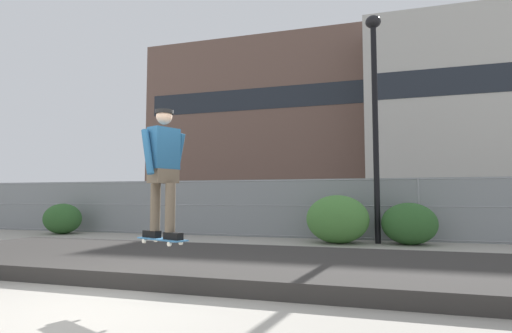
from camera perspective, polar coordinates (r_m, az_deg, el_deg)
ground_plane at (r=5.26m, az=-21.93°, el=-18.23°), size 120.00×120.00×0.00m
gravel_berm at (r=7.57m, az=-8.37°, el=-13.18°), size 11.21×3.69×0.24m
skateboard at (r=5.38m, az=-13.14°, el=-10.02°), size 0.81×0.50×0.07m
skater at (r=5.37m, az=-12.96°, el=0.30°), size 0.70×0.62×1.69m
chain_fence at (r=13.00m, az=2.62°, el=-5.89°), size 25.93×0.06×1.85m
street_lamp at (r=12.11m, az=16.45°, el=9.18°), size 0.44×0.44×6.52m
parked_car_near at (r=17.12m, az=-7.19°, el=-5.79°), size 4.54×2.24×1.66m
parked_car_mid at (r=15.77m, az=17.01°, el=-5.77°), size 4.50×2.14×1.66m
library_building at (r=53.36m, az=2.55°, el=5.18°), size 29.12×14.96×20.16m
office_block at (r=47.79m, az=28.72°, el=5.75°), size 22.06×15.96×18.39m
shrub_left at (r=15.75m, az=-25.70°, el=-6.67°), size 1.37×1.12×1.05m
shrub_center at (r=11.55m, az=11.45°, el=-7.31°), size 1.73×1.42×1.34m
shrub_right at (r=11.76m, az=20.86°, el=-7.57°), size 1.46×1.20×1.13m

